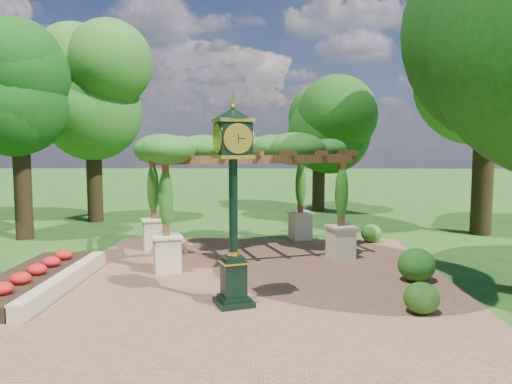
{
  "coord_description": "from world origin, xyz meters",
  "views": [
    {
      "loc": [
        0.34,
        -11.27,
        3.54
      ],
      "look_at": [
        0.0,
        2.5,
        2.2
      ],
      "focal_mm": 35.0,
      "sensor_mm": 36.0,
      "label": 1
    }
  ],
  "objects": [
    {
      "name": "tree_north",
      "position": [
        2.97,
        14.8,
        5.17
      ],
      "size": [
        3.91,
        3.91,
        7.55
      ],
      "color": "#312313",
      "rests_on": "ground"
    },
    {
      "name": "pedestal_clock",
      "position": [
        -0.41,
        -0.72,
        2.6
      ],
      "size": [
        1.11,
        1.11,
        4.33
      ],
      "rotation": [
        0.0,
        0.0,
        0.38
      ],
      "color": "black",
      "rests_on": "brick_plaza"
    },
    {
      "name": "shrub_front",
      "position": [
        3.51,
        -1.17,
        0.37
      ],
      "size": [
        0.73,
        0.73,
        0.66
      ],
      "primitive_type": "ellipsoid",
      "rotation": [
        0.0,
        0.0,
        0.0
      ],
      "color": "#215016",
      "rests_on": "brick_plaza"
    },
    {
      "name": "ground",
      "position": [
        0.0,
        0.0,
        0.0
      ],
      "size": [
        120.0,
        120.0,
        0.0
      ],
      "primitive_type": "plane",
      "color": "#1E4714",
      "rests_on": "ground"
    },
    {
      "name": "flower_bed",
      "position": [
        -5.5,
        0.5,
        0.18
      ],
      "size": [
        1.5,
        5.0,
        0.36
      ],
      "primitive_type": "cube",
      "color": "red",
      "rests_on": "ground"
    },
    {
      "name": "shrub_mid",
      "position": [
        4.12,
        1.27,
        0.47
      ],
      "size": [
        1.0,
        1.0,
        0.85
      ],
      "primitive_type": "ellipsoid",
      "rotation": [
        0.0,
        0.0,
        0.06
      ],
      "color": "#1E5116",
      "rests_on": "brick_plaza"
    },
    {
      "name": "tree_west_near",
      "position": [
        -8.72,
        6.83,
        5.59
      ],
      "size": [
        3.59,
        3.59,
        8.17
      ],
      "color": "#301E13",
      "rests_on": "ground"
    },
    {
      "name": "brick_plaza",
      "position": [
        0.0,
        1.0,
        0.02
      ],
      "size": [
        10.0,
        12.0,
        0.04
      ],
      "primitive_type": "cube",
      "color": "brown",
      "rests_on": "ground"
    },
    {
      "name": "tree_west_far",
      "position": [
        -7.55,
        11.11,
        5.89
      ],
      "size": [
        4.45,
        4.45,
        8.58
      ],
      "color": "black",
      "rests_on": "ground"
    },
    {
      "name": "sundial",
      "position": [
        1.71,
        8.38,
        0.4
      ],
      "size": [
        0.65,
        0.65,
        0.9
      ],
      "rotation": [
        0.0,
        0.0,
        -0.4
      ],
      "color": "gray",
      "rests_on": "ground"
    },
    {
      "name": "border_wall",
      "position": [
        -4.6,
        0.5,
        0.2
      ],
      "size": [
        0.35,
        5.0,
        0.4
      ],
      "primitive_type": "cube",
      "color": "#C6B793",
      "rests_on": "ground"
    },
    {
      "name": "pergola",
      "position": [
        -0.46,
        4.44,
        3.17
      ],
      "size": [
        7.05,
        5.62,
        3.86
      ],
      "rotation": [
        0.0,
        0.0,
        0.34
      ],
      "color": "beige",
      "rests_on": "brick_plaza"
    },
    {
      "name": "tree_east_far",
      "position": [
        8.69,
        8.29,
        7.16
      ],
      "size": [
        4.53,
        4.53,
        10.47
      ],
      "color": "#2F2212",
      "rests_on": "ground"
    },
    {
      "name": "shrub_back",
      "position": [
        4.02,
        6.34,
        0.36
      ],
      "size": [
        0.73,
        0.73,
        0.65
      ],
      "primitive_type": "ellipsoid",
      "rotation": [
        0.0,
        0.0,
        -0.02
      ],
      "color": "#27611C",
      "rests_on": "brick_plaza"
    }
  ]
}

